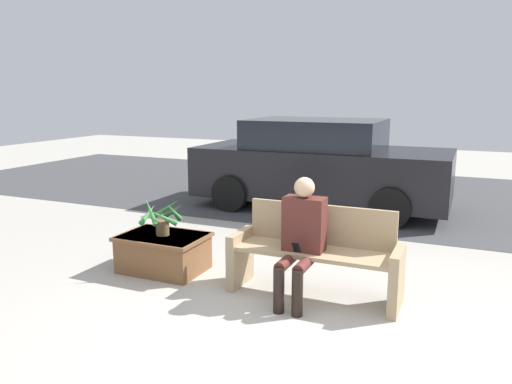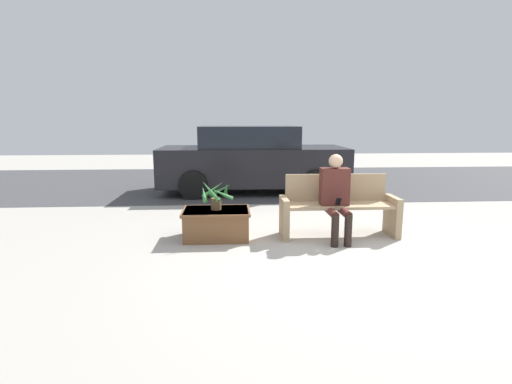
# 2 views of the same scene
# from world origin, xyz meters

# --- Properties ---
(ground_plane) EXTENTS (30.00, 30.00, 0.00)m
(ground_plane) POSITION_xyz_m (0.00, 0.00, 0.00)
(ground_plane) COLOR #ADA89E
(road_surface) EXTENTS (20.00, 6.00, 0.01)m
(road_surface) POSITION_xyz_m (0.00, 6.10, 0.00)
(road_surface) COLOR #424244
(road_surface) RESTS_ON ground_plane
(bench) EXTENTS (1.70, 0.51, 0.89)m
(bench) POSITION_xyz_m (-0.09, 0.85, 0.43)
(bench) COLOR tan
(bench) RESTS_ON ground_plane
(person_seated) EXTENTS (0.40, 0.61, 1.22)m
(person_seated) POSITION_xyz_m (-0.18, 0.66, 0.68)
(person_seated) COLOR #51231E
(person_seated) RESTS_ON ground_plane
(planter_box) EXTENTS (0.96, 0.69, 0.42)m
(planter_box) POSITION_xyz_m (-1.88, 0.82, 0.23)
(planter_box) COLOR brown
(planter_box) RESTS_ON ground_plane
(potted_plant) EXTENTS (0.48, 0.50, 0.44)m
(potted_plant) POSITION_xyz_m (-1.88, 0.82, 0.63)
(potted_plant) COLOR brown
(potted_plant) RESTS_ON planter_box
(parked_car) EXTENTS (4.31, 1.98, 1.55)m
(parked_car) POSITION_xyz_m (-1.16, 4.61, 0.76)
(parked_car) COLOR black
(parked_car) RESTS_ON ground_plane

